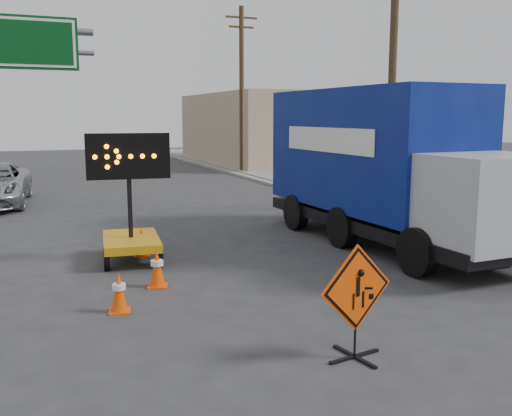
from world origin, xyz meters
TOP-DOWN VIEW (x-y plane):
  - ground at (0.00, 0.00)m, footprint 100.00×100.00m
  - curb_right at (7.20, 15.00)m, footprint 0.40×60.00m
  - sidewalk_right at (9.50, 15.00)m, footprint 4.00×60.00m
  - building_right_far at (13.00, 30.00)m, footprint 10.00×14.00m
  - utility_pole_near at (8.00, 10.00)m, footprint 1.80×0.26m
  - utility_pole_far at (8.00, 24.00)m, footprint 1.80×0.26m
  - construction_sign at (0.64, 0.15)m, footprint 1.15×0.82m
  - arrow_board at (-1.21, 6.43)m, footprint 1.77×2.09m
  - box_truck at (4.91, 5.82)m, footprint 2.78×8.13m
  - cone_a at (-1.97, 3.13)m, footprint 0.40×0.40m
  - cone_b at (-1.10, 4.27)m, footprint 0.46×0.46m
  - cone_c at (-0.92, 6.77)m, footprint 0.43×0.43m

SIDE VIEW (x-z plane):
  - ground at x=0.00m, z-range 0.00..0.00m
  - curb_right at x=7.20m, z-range 0.00..0.12m
  - sidewalk_right at x=9.50m, z-range 0.00..0.15m
  - cone_a at x=-1.97m, z-range 0.00..0.68m
  - cone_c at x=-0.92m, z-range 0.00..0.70m
  - cone_b at x=-1.10m, z-range 0.00..0.73m
  - arrow_board at x=-1.21m, z-range -0.77..2.03m
  - construction_sign at x=0.64m, z-range 0.05..1.59m
  - box_truck at x=4.91m, z-range -0.18..3.65m
  - building_right_far at x=13.00m, z-range 0.00..4.60m
  - utility_pole_near at x=8.00m, z-range 0.18..9.18m
  - utility_pole_far at x=8.00m, z-range 0.18..9.18m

